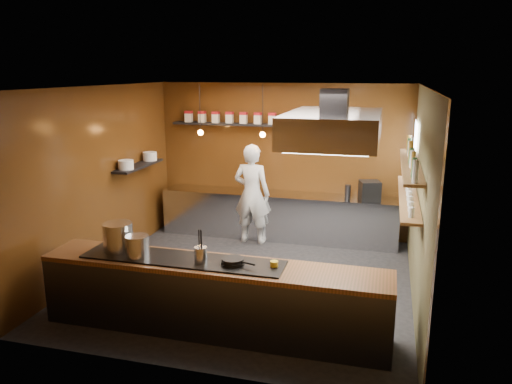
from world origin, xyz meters
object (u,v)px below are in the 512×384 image
(espresso_machine, at_px, (370,190))
(chef, at_px, (252,194))
(stockpot_large, at_px, (118,237))
(stockpot_small, at_px, (137,246))
(extractor_hood, at_px, (334,127))

(espresso_machine, bearing_deg, chef, 172.71)
(stockpot_large, distance_m, stockpot_small, 0.38)
(stockpot_small, bearing_deg, extractor_hood, 29.62)
(extractor_hood, bearing_deg, stockpot_small, -150.38)
(stockpot_large, height_order, stockpot_small, stockpot_large)
(stockpot_small, bearing_deg, espresso_machine, 54.78)
(stockpot_large, bearing_deg, espresso_machine, 50.42)
(stockpot_large, xyz_separation_m, stockpot_small, (0.35, -0.14, -0.05))
(espresso_machine, xyz_separation_m, chef, (-2.16, -0.35, -0.12))
(chef, bearing_deg, espresso_machine, -167.23)
(extractor_hood, relative_size, chef, 1.05)
(stockpot_large, relative_size, stockpot_small, 1.29)
(chef, bearing_deg, stockpot_small, 84.78)
(stockpot_large, xyz_separation_m, chef, (0.89, 3.34, -0.17))
(espresso_machine, bearing_deg, extractor_hood, -116.15)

